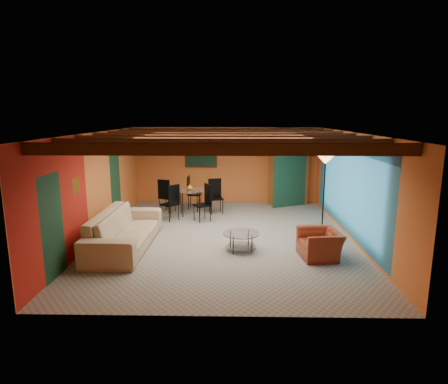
{
  "coord_description": "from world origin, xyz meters",
  "views": [
    {
      "loc": [
        0.2,
        -9.46,
        3.13
      ],
      "look_at": [
        0.0,
        0.2,
        1.15
      ],
      "focal_mm": 30.32,
      "sensor_mm": 36.0,
      "label": 1
    }
  ],
  "objects_px": {
    "armchair": "(320,244)",
    "potted_plant": "(290,135)",
    "vase": "(190,177)",
    "sofa": "(125,229)",
    "coffee_table": "(241,241)",
    "armoire": "(289,174)",
    "floor_lamp": "(324,195)",
    "dining_table": "(190,198)"
  },
  "relations": [
    {
      "from": "dining_table",
      "to": "floor_lamp",
      "type": "bearing_deg",
      "value": -25.17
    },
    {
      "from": "potted_plant",
      "to": "vase",
      "type": "distance_m",
      "value": 3.85
    },
    {
      "from": "armchair",
      "to": "potted_plant",
      "type": "relative_size",
      "value": 2.04
    },
    {
      "from": "armoire",
      "to": "floor_lamp",
      "type": "xyz_separation_m",
      "value": [
        0.45,
        -3.28,
        -0.05
      ]
    },
    {
      "from": "coffee_table",
      "to": "armoire",
      "type": "bearing_deg",
      "value": 69.42
    },
    {
      "from": "armoire",
      "to": "vase",
      "type": "height_order",
      "value": "armoire"
    },
    {
      "from": "armoire",
      "to": "sofa",
      "type": "bearing_deg",
      "value": -159.77
    },
    {
      "from": "armoire",
      "to": "potted_plant",
      "type": "bearing_deg",
      "value": 0.0
    },
    {
      "from": "coffee_table",
      "to": "potted_plant",
      "type": "relative_size",
      "value": 1.84
    },
    {
      "from": "sofa",
      "to": "coffee_table",
      "type": "xyz_separation_m",
      "value": [
        2.77,
        -0.18,
        -0.22
      ]
    },
    {
      "from": "sofa",
      "to": "potted_plant",
      "type": "distance_m",
      "value": 6.74
    },
    {
      "from": "sofa",
      "to": "armoire",
      "type": "height_order",
      "value": "armoire"
    },
    {
      "from": "armchair",
      "to": "dining_table",
      "type": "distance_m",
      "value": 4.88
    },
    {
      "from": "coffee_table",
      "to": "potted_plant",
      "type": "xyz_separation_m",
      "value": [
        1.78,
        4.73,
        2.21
      ]
    },
    {
      "from": "coffee_table",
      "to": "armchair",
      "type": "bearing_deg",
      "value": -12.52
    },
    {
      "from": "potted_plant",
      "to": "floor_lamp",
      "type": "bearing_deg",
      "value": -82.2
    },
    {
      "from": "sofa",
      "to": "coffee_table",
      "type": "height_order",
      "value": "sofa"
    },
    {
      "from": "coffee_table",
      "to": "vase",
      "type": "distance_m",
      "value": 3.7
    },
    {
      "from": "vase",
      "to": "armoire",
      "type": "bearing_deg",
      "value": 24.53
    },
    {
      "from": "potted_plant",
      "to": "vase",
      "type": "relative_size",
      "value": 2.53
    },
    {
      "from": "dining_table",
      "to": "vase",
      "type": "bearing_deg",
      "value": 0.0
    },
    {
      "from": "sofa",
      "to": "dining_table",
      "type": "xyz_separation_m",
      "value": [
        1.23,
        3.04,
        0.12
      ]
    },
    {
      "from": "floor_lamp",
      "to": "vase",
      "type": "relative_size",
      "value": 11.34
    },
    {
      "from": "sofa",
      "to": "floor_lamp",
      "type": "xyz_separation_m",
      "value": [
        5.0,
        1.27,
        0.61
      ]
    },
    {
      "from": "vase",
      "to": "sofa",
      "type": "bearing_deg",
      "value": -112.03
    },
    {
      "from": "sofa",
      "to": "armchair",
      "type": "xyz_separation_m",
      "value": [
        4.52,
        -0.56,
        -0.13
      ]
    },
    {
      "from": "sofa",
      "to": "vase",
      "type": "bearing_deg",
      "value": -21.43
    },
    {
      "from": "floor_lamp",
      "to": "potted_plant",
      "type": "xyz_separation_m",
      "value": [
        -0.45,
        3.28,
        1.38
      ]
    },
    {
      "from": "armoire",
      "to": "potted_plant",
      "type": "distance_m",
      "value": 1.33
    },
    {
      "from": "armoire",
      "to": "coffee_table",
      "type": "bearing_deg",
      "value": -135.39
    },
    {
      "from": "coffee_table",
      "to": "potted_plant",
      "type": "distance_m",
      "value": 5.51
    },
    {
      "from": "floor_lamp",
      "to": "potted_plant",
      "type": "bearing_deg",
      "value": 97.8
    },
    {
      "from": "coffee_table",
      "to": "dining_table",
      "type": "height_order",
      "value": "dining_table"
    },
    {
      "from": "armoire",
      "to": "potted_plant",
      "type": "relative_size",
      "value": 4.7
    },
    {
      "from": "dining_table",
      "to": "armoire",
      "type": "height_order",
      "value": "armoire"
    },
    {
      "from": "floor_lamp",
      "to": "coffee_table",
      "type": "bearing_deg",
      "value": -147.03
    },
    {
      "from": "armchair",
      "to": "dining_table",
      "type": "xyz_separation_m",
      "value": [
        -3.29,
        3.6,
        0.25
      ]
    },
    {
      "from": "coffee_table",
      "to": "vase",
      "type": "relative_size",
      "value": 4.66
    },
    {
      "from": "armchair",
      "to": "vase",
      "type": "bearing_deg",
      "value": -144.32
    },
    {
      "from": "floor_lamp",
      "to": "vase",
      "type": "height_order",
      "value": "floor_lamp"
    },
    {
      "from": "coffee_table",
      "to": "vase",
      "type": "bearing_deg",
      "value": 115.63
    },
    {
      "from": "armchair",
      "to": "armoire",
      "type": "relative_size",
      "value": 0.43
    }
  ]
}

